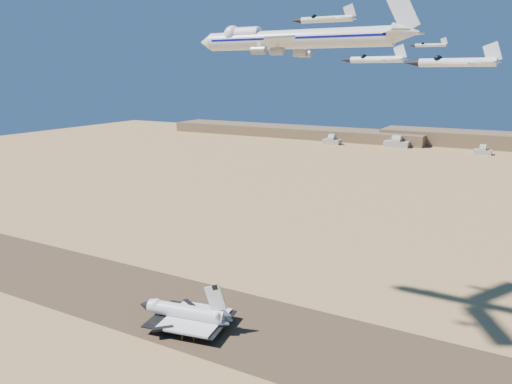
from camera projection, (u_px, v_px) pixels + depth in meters
The scene contains 14 objects.
ground at pixel (236, 324), 185.03m from camera, with size 1200.00×1200.00×0.00m, color tan.
runway at pixel (236, 324), 185.03m from camera, with size 600.00×50.00×0.06m, color brown.
ridgeline at pixel (510, 144), 600.09m from camera, with size 960.00×90.00×18.00m.
hangars at pixel (392, 144), 620.50m from camera, with size 200.50×29.50×30.00m.
shuttle at pixel (185, 313), 182.99m from camera, with size 37.06×26.89×18.23m.
carrier_747 at pixel (288, 39), 174.39m from camera, with size 82.01×63.71×20.47m.
crew_a at pixel (182, 337), 174.28m from camera, with size 0.60×0.39×1.64m, color orange.
crew_b at pixel (183, 337), 174.60m from camera, with size 0.87×0.50×1.80m, color orange.
crew_c at pixel (194, 339), 172.87m from camera, with size 1.02×0.52×1.74m, color orange.
chase_jet_a at pixel (325, 19), 120.75m from camera, with size 16.40×8.80×4.08m.
chase_jet_b at pixel (375, 59), 98.19m from camera, with size 13.82×7.67×3.46m.
chase_jet_c at pixel (455, 62), 85.20m from camera, with size 16.16×8.97×4.04m.
chase_jet_d at pixel (376, 39), 205.60m from camera, with size 13.76×7.38×3.43m.
chase_jet_e at pixel (430, 45), 216.16m from camera, with size 16.08×8.78×4.01m.
Camera 1 is at (88.52, -143.50, 91.02)m, focal length 35.00 mm.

